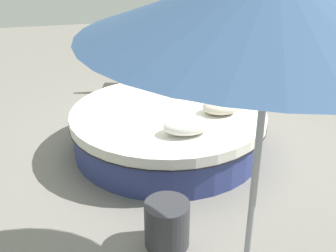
% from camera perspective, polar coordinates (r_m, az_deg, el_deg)
% --- Properties ---
extents(ground_plane, '(16.00, 16.00, 0.00)m').
position_cam_1_polar(ground_plane, '(5.62, -0.00, -3.01)').
color(ground_plane, gray).
extents(round_bed, '(2.50, 2.50, 0.55)m').
position_cam_1_polar(round_bed, '(5.49, -0.00, -0.45)').
color(round_bed, navy).
rests_on(round_bed, ground_plane).
extents(throw_pillow_0, '(0.55, 0.35, 0.19)m').
position_cam_1_polar(throw_pillow_0, '(4.75, 2.56, 0.04)').
color(throw_pillow_0, white).
rests_on(throw_pillow_0, round_bed).
extents(throw_pillow_1, '(0.46, 0.35, 0.17)m').
position_cam_1_polar(throw_pillow_1, '(5.31, 7.13, 2.58)').
color(throw_pillow_1, beige).
rests_on(throw_pillow_1, round_bed).
extents(throw_pillow_2, '(0.50, 0.32, 0.20)m').
position_cam_1_polar(throw_pillow_2, '(5.85, 3.42, 5.12)').
color(throw_pillow_2, beige).
rests_on(throw_pillow_2, round_bed).
extents(patio_chair, '(0.63, 0.62, 0.98)m').
position_cam_1_polar(patio_chair, '(7.51, -3.91, 9.08)').
color(patio_chair, '#B7B7BC').
rests_on(patio_chair, ground_plane).
extents(patio_umbrella, '(2.26, 2.26, 2.51)m').
position_cam_1_polar(patio_umbrella, '(2.54, 14.01, 15.69)').
color(patio_umbrella, '#262628').
rests_on(patio_umbrella, ground_plane).
extents(side_table, '(0.42, 0.42, 0.44)m').
position_cam_1_polar(side_table, '(3.96, -0.13, -13.04)').
color(side_table, '#333338').
rests_on(side_table, ground_plane).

